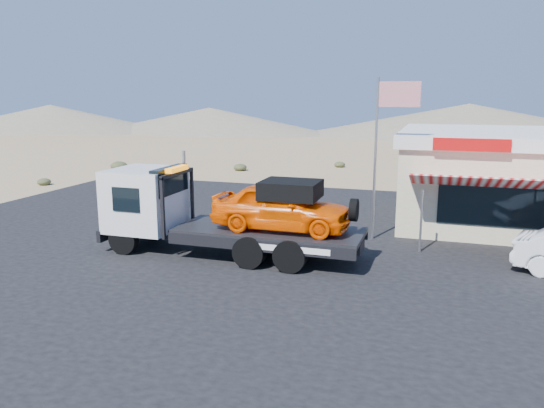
% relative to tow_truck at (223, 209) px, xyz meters
% --- Properties ---
extents(ground, '(120.00, 120.00, 0.00)m').
position_rel_tow_truck_xyz_m(ground, '(-0.10, -0.95, -1.59)').
color(ground, '#A17F5B').
rests_on(ground, ground).
extents(asphalt_lot, '(32.00, 24.00, 0.02)m').
position_rel_tow_truck_xyz_m(asphalt_lot, '(1.90, 2.05, -1.58)').
color(asphalt_lot, black).
rests_on(asphalt_lot, ground).
extents(tow_truck, '(8.86, 2.63, 2.96)m').
position_rel_tow_truck_xyz_m(tow_truck, '(0.00, 0.00, 0.00)').
color(tow_truck, black).
rests_on(tow_truck, asphalt_lot).
extents(jerky_store, '(10.40, 9.97, 3.90)m').
position_rel_tow_truck_xyz_m(jerky_store, '(10.39, 8.02, 0.40)').
color(jerky_store, '#C4B994').
rests_on(jerky_store, asphalt_lot).
extents(flagpole, '(1.55, 0.10, 6.00)m').
position_rel_tow_truck_xyz_m(flagpole, '(4.83, 3.55, 2.17)').
color(flagpole, '#99999E').
rests_on(flagpole, asphalt_lot).
extents(desert_scrub, '(22.14, 31.90, 0.67)m').
position_rel_tow_truck_xyz_m(desert_scrub, '(-15.39, 5.90, -1.30)').
color(desert_scrub, '#373C20').
rests_on(desert_scrub, ground).
extents(distant_hills, '(126.00, 48.00, 4.20)m').
position_rel_tow_truck_xyz_m(distant_hills, '(-9.88, 54.19, 0.29)').
color(distant_hills, '#726B59').
rests_on(distant_hills, ground).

